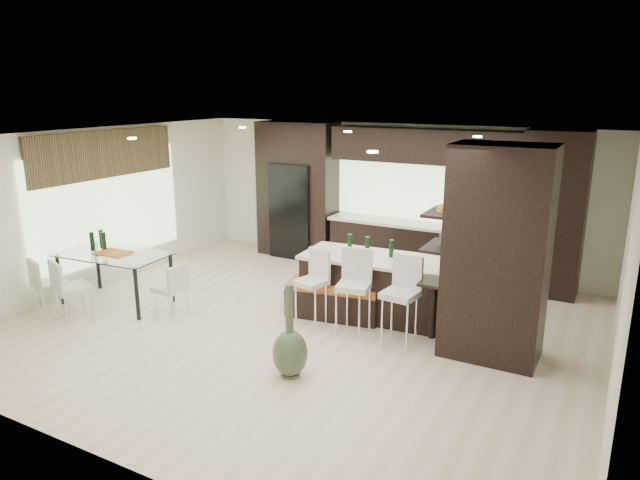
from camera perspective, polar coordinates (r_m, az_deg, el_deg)
The scene contains 22 objects.
ground at distance 8.34m, azimuth -1.99°, elevation -8.60°, with size 8.00×8.00×0.00m, color beige.
back_wall at distance 10.99m, azimuth 7.25°, elevation 4.44°, with size 8.00×0.02×2.70m, color white.
left_wall at distance 10.47m, azimuth -21.33°, elevation 3.01°, with size 0.02×7.00×2.70m, color white.
right_wall at distance 6.87m, azimuth 28.10°, elevation -3.63°, with size 0.02×7.00×2.70m, color white.
ceiling at distance 7.67m, azimuth -2.17°, elevation 10.22°, with size 8.00×7.00×0.02m, color white.
window_left at distance 10.56m, azimuth -20.37°, elevation 3.20°, with size 0.04×3.20×1.90m, color #B2D199.
window_back at distance 10.71m, azimuth 10.21°, elevation 5.14°, with size 3.40×0.04×1.20m, color #B2D199.
stone_accent at distance 10.41m, azimuth -20.71°, elevation 8.04°, with size 0.08×3.00×0.80m, color brown.
ceiling_spots at distance 7.89m, azimuth -1.23°, elevation 10.21°, with size 4.00×3.00×0.02m, color white.
back_cabinetry at distance 10.51m, azimuth 9.14°, elevation 3.90°, with size 6.80×0.68×2.70m, color black.
refrigerator at distance 11.55m, azimuth -2.33°, elevation 3.04°, with size 0.90×0.68×1.90m, color black.
partition_column at distance 7.37m, azimuth 17.29°, elevation -1.34°, with size 1.20×0.80×2.70m, color black.
kitchen_island at distance 8.60m, azimuth 5.59°, elevation -4.63°, with size 2.21×0.95×0.92m, color black.
stool_left at distance 8.23m, azimuth -0.91°, elevation -5.58°, with size 0.39×0.39×0.89m, color beige.
stool_mid at distance 7.91m, azimuth 3.34°, elevation -6.16°, with size 0.43×0.43×0.97m, color beige.
stool_right at distance 7.67m, azimuth 7.96°, elevation -6.96°, with size 0.43×0.43×0.98m, color beige.
bench at distance 8.57m, azimuth 1.41°, elevation -5.98°, with size 1.40×0.54×0.54m, color black.
floor_vase at distance 6.77m, azimuth -3.06°, elevation -9.06°, with size 0.42×0.42×1.15m, color #3F4C36, non-canonical shape.
dining_table at distance 9.62m, azimuth -19.74°, elevation -3.62°, with size 1.71×0.96×0.82m, color white.
chair_near at distance 9.14m, azimuth -23.43°, elevation -4.83°, with size 0.47×0.47×0.86m, color beige.
chair_far at distance 9.57m, azimuth -25.36°, elevation -4.34°, with size 0.44×0.44×0.81m, color beige.
chair_end at distance 8.84m, azimuth -14.72°, elevation -5.05°, with size 0.41×0.41×0.76m, color beige.
Camera 1 is at (3.89, -6.58, 3.33)m, focal length 32.00 mm.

